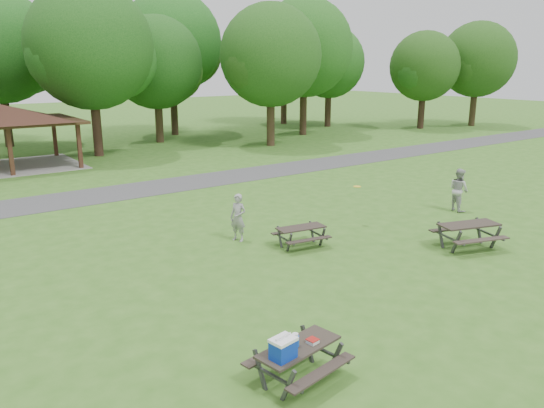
{
  "coord_description": "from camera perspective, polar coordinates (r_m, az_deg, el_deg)",
  "views": [
    {
      "loc": [
        -9.31,
        -10.14,
        5.92
      ],
      "look_at": [
        1.0,
        4.0,
        1.3
      ],
      "focal_mm": 35.0,
      "sensor_mm": 36.0,
      "label": 1
    }
  ],
  "objects": [
    {
      "name": "picnic_table_near",
      "position": [
        10.34,
        2.36,
        -15.57
      ],
      "size": [
        1.94,
        1.66,
        1.21
      ],
      "color": "#2A231E",
      "rests_on": "ground"
    },
    {
      "name": "ground",
      "position": [
        14.99,
        6.0,
        -8.57
      ],
      "size": [
        160.0,
        160.0,
        0.0
      ],
      "primitive_type": "plane",
      "color": "#34661D",
      "rests_on": "ground"
    },
    {
      "name": "picnic_table_far",
      "position": [
        18.69,
        20.39,
        -2.59
      ],
      "size": [
        2.39,
        2.13,
        0.87
      ],
      "color": "black",
      "rests_on": "ground"
    },
    {
      "name": "tree_row_h",
      "position": [
        46.25,
        3.55,
        16.14
      ],
      "size": [
        8.61,
        8.2,
        11.37
      ],
      "color": "#302015",
      "rests_on": "ground"
    },
    {
      "name": "tree_flank_right",
      "position": [
        56.73,
        21.24,
        14.07
      ],
      "size": [
        7.56,
        7.2,
        9.97
      ],
      "color": "#2E2114",
      "rests_on": "ground"
    },
    {
      "name": "frisbee_thrower",
      "position": [
        18.23,
        -3.67,
        -1.47
      ],
      "size": [
        0.6,
        0.71,
        1.66
      ],
      "primitive_type": "imported",
      "rotation": [
        0.0,
        0.0,
        -1.16
      ],
      "color": "gray",
      "rests_on": "ground"
    },
    {
      "name": "tree_deep_d",
      "position": [
        55.0,
        1.38,
        15.94
      ],
      "size": [
        8.4,
        8.0,
        11.27
      ],
      "color": "black",
      "rests_on": "ground"
    },
    {
      "name": "tree_deep_c",
      "position": [
        46.88,
        -10.7,
        16.41
      ],
      "size": [
        8.82,
        8.4,
        11.9
      ],
      "color": "black",
      "rests_on": "ground"
    },
    {
      "name": "tree_row_i",
      "position": [
        52.79,
        6.21,
        14.7
      ],
      "size": [
        7.14,
        6.8,
        9.52
      ],
      "color": "black",
      "rests_on": "ground"
    },
    {
      "name": "tree_row_f",
      "position": [
        42.4,
        -12.26,
        14.36
      ],
      "size": [
        7.35,
        7.0,
        9.55
      ],
      "color": "#312316",
      "rests_on": "ground"
    },
    {
      "name": "tree_row_j",
      "position": [
        52.73,
        16.1,
        13.85
      ],
      "size": [
        6.72,
        6.4,
        8.96
      ],
      "color": "black",
      "rests_on": "ground"
    },
    {
      "name": "tree_row_e",
      "position": [
        36.98,
        -18.81,
        15.37
      ],
      "size": [
        8.4,
        8.0,
        11.02
      ],
      "color": "#301D15",
      "rests_on": "ground"
    },
    {
      "name": "picnic_table_middle",
      "position": [
        17.71,
        3.14,
        -2.98
      ],
      "size": [
        1.82,
        1.56,
        0.71
      ],
      "color": "black",
      "rests_on": "ground"
    },
    {
      "name": "asphalt_path",
      "position": [
        26.54,
        -14.62,
        1.44
      ],
      "size": [
        120.0,
        3.2,
        0.02
      ],
      "primitive_type": "cube",
      "color": "#404042",
      "rests_on": "ground"
    },
    {
      "name": "frisbee_catcher",
      "position": [
        23.26,
        19.45,
        1.45
      ],
      "size": [
        0.87,
        1.01,
        1.79
      ],
      "primitive_type": "imported",
      "rotation": [
        0.0,
        0.0,
        1.33
      ],
      "color": "#ABABAE",
      "rests_on": "ground"
    },
    {
      "name": "tree_row_g",
      "position": [
        39.78,
        -0.06,
        15.38
      ],
      "size": [
        7.77,
        7.4,
        10.25
      ],
      "color": "#322316",
      "rests_on": "ground"
    },
    {
      "name": "frisbee_in_flight",
      "position": [
        20.12,
        9.14,
        1.87
      ],
      "size": [
        0.32,
        0.32,
        0.02
      ],
      "color": "yellow",
      "rests_on": "ground"
    }
  ]
}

